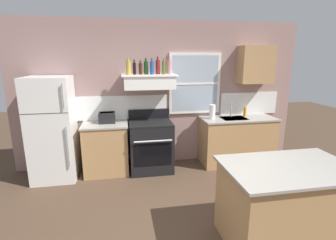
% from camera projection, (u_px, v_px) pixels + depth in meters
% --- Properties ---
extents(ground_plane, '(16.00, 16.00, 0.00)m').
position_uv_depth(ground_plane, '(190.00, 233.00, 3.02)').
color(ground_plane, '#4C3828').
extents(back_wall, '(5.40, 0.11, 2.70)m').
position_uv_depth(back_wall, '(163.00, 94.00, 4.83)').
color(back_wall, gray).
rests_on(back_wall, ground_plane).
extents(refrigerator, '(0.70, 0.72, 1.74)m').
position_uv_depth(refrigerator, '(53.00, 129.00, 4.24)').
color(refrigerator, white).
rests_on(refrigerator, ground_plane).
extents(counter_left_of_stove, '(0.79, 0.63, 0.91)m').
position_uv_depth(counter_left_of_stove, '(106.00, 148.00, 4.55)').
color(counter_left_of_stove, tan).
rests_on(counter_left_of_stove, ground_plane).
extents(toaster, '(0.30, 0.20, 0.19)m').
position_uv_depth(toaster, '(107.00, 117.00, 4.47)').
color(toaster, black).
rests_on(toaster, counter_left_of_stove).
extents(stove_range, '(0.76, 0.69, 1.09)m').
position_uv_depth(stove_range, '(151.00, 146.00, 4.65)').
color(stove_range, black).
rests_on(stove_range, ground_plane).
extents(range_hood_shelf, '(0.96, 0.52, 0.24)m').
position_uv_depth(range_hood_shelf, '(149.00, 81.00, 4.46)').
color(range_hood_shelf, white).
extents(bottle_champagne_gold_foil, '(0.08, 0.08, 0.29)m').
position_uv_depth(bottle_champagne_gold_foil, '(128.00, 68.00, 4.31)').
color(bottle_champagne_gold_foil, '#B29333').
rests_on(bottle_champagne_gold_foil, range_hood_shelf).
extents(bottle_balsamic_dark, '(0.06, 0.06, 0.25)m').
position_uv_depth(bottle_balsamic_dark, '(134.00, 68.00, 4.38)').
color(bottle_balsamic_dark, black).
rests_on(bottle_balsamic_dark, range_hood_shelf).
extents(bottle_brown_stout, '(0.06, 0.06, 0.24)m').
position_uv_depth(bottle_brown_stout, '(140.00, 69.00, 4.41)').
color(bottle_brown_stout, '#381E0F').
rests_on(bottle_brown_stout, range_hood_shelf).
extents(bottle_dark_green_wine, '(0.07, 0.07, 0.28)m').
position_uv_depth(bottle_dark_green_wine, '(146.00, 68.00, 4.44)').
color(bottle_dark_green_wine, '#143819').
rests_on(bottle_dark_green_wine, range_hood_shelf).
extents(bottle_blue_liqueur, '(0.07, 0.07, 0.28)m').
position_uv_depth(bottle_blue_liqueur, '(152.00, 68.00, 4.41)').
color(bottle_blue_liqueur, '#1E478C').
rests_on(bottle_blue_liqueur, range_hood_shelf).
extents(bottle_red_label_wine, '(0.07, 0.07, 0.31)m').
position_uv_depth(bottle_red_label_wine, '(158.00, 67.00, 4.47)').
color(bottle_red_label_wine, maroon).
rests_on(bottle_red_label_wine, range_hood_shelf).
extents(bottle_olive_oil_square, '(0.06, 0.06, 0.28)m').
position_uv_depth(bottle_olive_oil_square, '(164.00, 68.00, 4.45)').
color(bottle_olive_oil_square, '#4C601E').
rests_on(bottle_olive_oil_square, range_hood_shelf).
extents(bottle_rose_pink, '(0.07, 0.07, 0.30)m').
position_uv_depth(bottle_rose_pink, '(170.00, 67.00, 4.45)').
color(bottle_rose_pink, '#C67F84').
rests_on(bottle_rose_pink, range_hood_shelf).
extents(counter_right_with_sink, '(1.43, 0.63, 0.91)m').
position_uv_depth(counter_right_with_sink, '(237.00, 140.00, 4.98)').
color(counter_right_with_sink, tan).
rests_on(counter_right_with_sink, ground_plane).
extents(sink_faucet, '(0.03, 0.17, 0.28)m').
position_uv_depth(sink_faucet, '(232.00, 108.00, 4.90)').
color(sink_faucet, silver).
rests_on(sink_faucet, counter_right_with_sink).
extents(paper_towel_roll, '(0.11, 0.11, 0.27)m').
position_uv_depth(paper_towel_roll, '(212.00, 112.00, 4.75)').
color(paper_towel_roll, white).
rests_on(paper_towel_roll, counter_right_with_sink).
extents(dish_soap_bottle, '(0.06, 0.06, 0.18)m').
position_uv_depth(dish_soap_bottle, '(245.00, 112.00, 4.97)').
color(dish_soap_bottle, orange).
rests_on(dish_soap_bottle, counter_right_with_sink).
extents(kitchen_island, '(1.40, 0.90, 0.91)m').
position_uv_depth(kitchen_island, '(286.00, 204.00, 2.80)').
color(kitchen_island, tan).
rests_on(kitchen_island, ground_plane).
extents(upper_cabinet_right, '(0.64, 0.32, 0.70)m').
position_uv_depth(upper_cabinet_right, '(256.00, 65.00, 4.83)').
color(upper_cabinet_right, tan).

